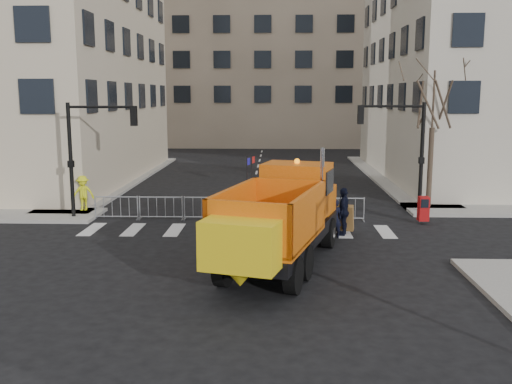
{
  "coord_description": "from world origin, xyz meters",
  "views": [
    {
      "loc": [
        1.43,
        -18.25,
        5.74
      ],
      "look_at": [
        0.71,
        2.5,
        2.19
      ],
      "focal_mm": 40.0,
      "sensor_mm": 36.0,
      "label": 1
    }
  ],
  "objects_px": {
    "worker": "(83,193)",
    "newspaper_box": "(423,209)",
    "cop_c": "(344,211)",
    "cop_b": "(311,209)",
    "plow_truck": "(280,216)",
    "cop_a": "(335,219)"
  },
  "relations": [
    {
      "from": "cop_a",
      "to": "worker",
      "type": "height_order",
      "value": "worker"
    },
    {
      "from": "cop_a",
      "to": "cop_c",
      "type": "xyz_separation_m",
      "value": [
        0.41,
        0.47,
        0.21
      ]
    },
    {
      "from": "plow_truck",
      "to": "cop_a",
      "type": "relative_size",
      "value": 6.63
    },
    {
      "from": "plow_truck",
      "to": "cop_a",
      "type": "height_order",
      "value": "plow_truck"
    },
    {
      "from": "worker",
      "to": "newspaper_box",
      "type": "height_order",
      "value": "worker"
    },
    {
      "from": "plow_truck",
      "to": "worker",
      "type": "distance_m",
      "value": 12.82
    },
    {
      "from": "cop_a",
      "to": "worker",
      "type": "bearing_deg",
      "value": -24.59
    },
    {
      "from": "cop_c",
      "to": "newspaper_box",
      "type": "xyz_separation_m",
      "value": [
        3.83,
        2.2,
        -0.3
      ]
    },
    {
      "from": "cop_c",
      "to": "worker",
      "type": "bearing_deg",
      "value": -91.0
    },
    {
      "from": "worker",
      "to": "newspaper_box",
      "type": "relative_size",
      "value": 1.55
    },
    {
      "from": "worker",
      "to": "cop_b",
      "type": "bearing_deg",
      "value": -16.99
    },
    {
      "from": "cop_c",
      "to": "newspaper_box",
      "type": "relative_size",
      "value": 1.81
    },
    {
      "from": "cop_b",
      "to": "cop_c",
      "type": "relative_size",
      "value": 0.89
    },
    {
      "from": "cop_b",
      "to": "newspaper_box",
      "type": "bearing_deg",
      "value": -135.56
    },
    {
      "from": "cop_b",
      "to": "cop_c",
      "type": "distance_m",
      "value": 1.66
    },
    {
      "from": "plow_truck",
      "to": "newspaper_box",
      "type": "xyz_separation_m",
      "value": [
        6.47,
        6.7,
        -1.05
      ]
    },
    {
      "from": "cop_c",
      "to": "plow_truck",
      "type": "bearing_deg",
      "value": -13.3
    },
    {
      "from": "cop_a",
      "to": "newspaper_box",
      "type": "height_order",
      "value": "cop_a"
    },
    {
      "from": "plow_truck",
      "to": "cop_c",
      "type": "bearing_deg",
      "value": -14.31
    },
    {
      "from": "cop_c",
      "to": "cop_b",
      "type": "bearing_deg",
      "value": -112.75
    },
    {
      "from": "cop_b",
      "to": "newspaper_box",
      "type": "height_order",
      "value": "cop_b"
    },
    {
      "from": "cop_a",
      "to": "cop_c",
      "type": "relative_size",
      "value": 0.79
    }
  ]
}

